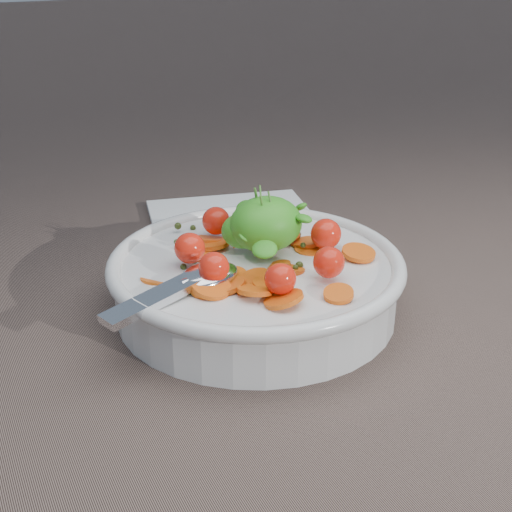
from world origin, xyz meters
name	(u,v)px	position (x,y,z in m)	size (l,w,h in m)	color
ground	(244,306)	(0.00, 0.00, 0.00)	(6.00, 6.00, 0.00)	#745E53
bowl	(256,280)	(0.01, -0.01, 0.03)	(0.26, 0.24, 0.10)	silver
napkin	(234,221)	(0.07, 0.17, 0.00)	(0.17, 0.15, 0.01)	white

